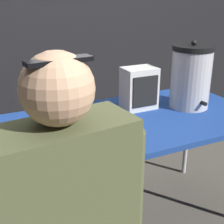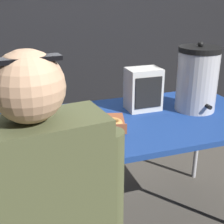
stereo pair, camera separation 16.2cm
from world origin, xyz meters
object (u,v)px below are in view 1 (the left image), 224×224
object	(u,v)px
coffee_urn	(191,77)
cell_phone	(17,153)
space_heater	(139,88)
donut_box	(89,123)

from	to	relation	value
coffee_urn	cell_phone	world-z (taller)	coffee_urn
coffee_urn	space_heater	xyz separation A→B (m)	(-0.29, 0.10, -0.06)
donut_box	space_heater	xyz separation A→B (m)	(0.37, 0.13, 0.10)
donut_box	space_heater	world-z (taller)	space_heater
coffee_urn	space_heater	size ratio (longest dim) A/B	1.62
space_heater	cell_phone	bearing A→B (deg)	-160.46
donut_box	cell_phone	xyz separation A→B (m)	(-0.38, -0.14, -0.02)
cell_phone	donut_box	bearing A→B (deg)	-8.52
coffee_urn	space_heater	bearing A→B (deg)	160.26
donut_box	cell_phone	bearing A→B (deg)	-144.96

